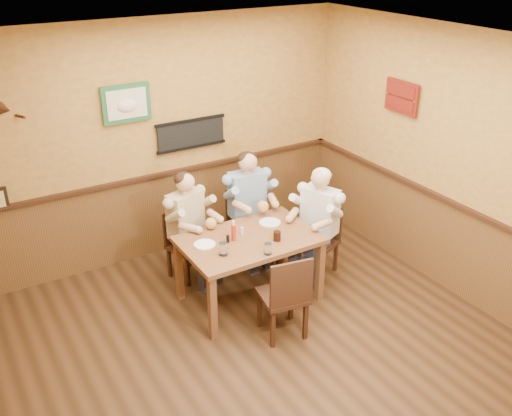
{
  "coord_description": "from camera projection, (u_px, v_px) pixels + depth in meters",
  "views": [
    {
      "loc": [
        -2.1,
        -3.43,
        3.59
      ],
      "look_at": [
        0.54,
        0.97,
        1.1
      ],
      "focal_mm": 40.0,
      "sensor_mm": 36.0,
      "label": 1
    }
  ],
  "objects": [
    {
      "name": "room",
      "position": [
        264.0,
        191.0,
        4.64
      ],
      "size": [
        5.02,
        5.03,
        2.81
      ],
      "color": "#301D0E",
      "rests_on": "ground"
    },
    {
      "name": "dining_table",
      "position": [
        249.0,
        246.0,
        5.91
      ],
      "size": [
        1.4,
        0.9,
        0.75
      ],
      "color": "brown",
      "rests_on": "ground"
    },
    {
      "name": "chair_back_left",
      "position": [
        187.0,
        245.0,
        6.43
      ],
      "size": [
        0.47,
        0.47,
        0.81
      ],
      "primitive_type": null,
      "rotation": [
        0.0,
        0.0,
        0.32
      ],
      "color": "#3A2012",
      "rests_on": "ground"
    },
    {
      "name": "chair_back_right",
      "position": [
        247.0,
        225.0,
        6.82
      ],
      "size": [
        0.43,
        0.43,
        0.85
      ],
      "primitive_type": null,
      "rotation": [
        0.0,
        0.0,
        -0.09
      ],
      "color": "#3A2012",
      "rests_on": "ground"
    },
    {
      "name": "chair_right_end",
      "position": [
        318.0,
        241.0,
        6.5
      ],
      "size": [
        0.5,
        0.5,
        0.82
      ],
      "primitive_type": null,
      "rotation": [
        0.0,
        0.0,
        -1.18
      ],
      "color": "#3A2012",
      "rests_on": "ground"
    },
    {
      "name": "chair_near_side",
      "position": [
        283.0,
        294.0,
        5.48
      ],
      "size": [
        0.49,
        0.49,
        0.91
      ],
      "primitive_type": null,
      "rotation": [
        0.0,
        0.0,
        2.97
      ],
      "color": "#3A2012",
      "rests_on": "ground"
    },
    {
      "name": "diner_tan_shirt",
      "position": [
        186.0,
        231.0,
        6.35
      ],
      "size": [
        0.68,
        0.68,
        1.16
      ],
      "primitive_type": null,
      "rotation": [
        0.0,
        0.0,
        0.32
      ],
      "color": "beige",
      "rests_on": "ground"
    },
    {
      "name": "diner_blue_polo",
      "position": [
        247.0,
        211.0,
        6.74
      ],
      "size": [
        0.61,
        0.61,
        1.22
      ],
      "primitive_type": null,
      "rotation": [
        0.0,
        0.0,
        -0.09
      ],
      "color": "#7D9DBC",
      "rests_on": "ground"
    },
    {
      "name": "diner_white_elder",
      "position": [
        319.0,
        228.0,
        6.42
      ],
      "size": [
        0.71,
        0.71,
        1.17
      ],
      "primitive_type": null,
      "rotation": [
        0.0,
        0.0,
        -1.18
      ],
      "color": "silver",
      "rests_on": "ground"
    },
    {
      "name": "water_glass_left",
      "position": [
        223.0,
        249.0,
        5.53
      ],
      "size": [
        0.11,
        0.11,
        0.13
      ],
      "primitive_type": "cylinder",
      "rotation": [
        0.0,
        0.0,
        -0.32
      ],
      "color": "white",
      "rests_on": "dining_table"
    },
    {
      "name": "water_glass_mid",
      "position": [
        268.0,
        249.0,
        5.55
      ],
      "size": [
        0.09,
        0.09,
        0.11
      ],
      "primitive_type": "cylinder",
      "rotation": [
        0.0,
        0.0,
        -0.26
      ],
      "color": "white",
      "rests_on": "dining_table"
    },
    {
      "name": "cola_tumbler",
      "position": [
        277.0,
        236.0,
        5.8
      ],
      "size": [
        0.1,
        0.1,
        0.1
      ],
      "primitive_type": "cylinder",
      "rotation": [
        0.0,
        0.0,
        0.38
      ],
      "color": "black",
      "rests_on": "dining_table"
    },
    {
      "name": "hot_sauce_bottle",
      "position": [
        234.0,
        232.0,
        5.78
      ],
      "size": [
        0.06,
        0.06,
        0.2
      ],
      "primitive_type": "cylinder",
      "rotation": [
        0.0,
        0.0,
        -0.28
      ],
      "color": "red",
      "rests_on": "dining_table"
    },
    {
      "name": "salt_shaker",
      "position": [
        242.0,
        231.0,
        5.93
      ],
      "size": [
        0.04,
        0.04,
        0.08
      ],
      "primitive_type": "cylinder",
      "rotation": [
        0.0,
        0.0,
        0.15
      ],
      "color": "silver",
      "rests_on": "dining_table"
    },
    {
      "name": "pepper_shaker",
      "position": [
        228.0,
        239.0,
        5.76
      ],
      "size": [
        0.04,
        0.04,
        0.08
      ],
      "primitive_type": "cylinder",
      "rotation": [
        0.0,
        0.0,
        -0.07
      ],
      "color": "black",
      "rests_on": "dining_table"
    },
    {
      "name": "plate_far_left",
      "position": [
        205.0,
        244.0,
        5.73
      ],
      "size": [
        0.26,
        0.26,
        0.01
      ],
      "primitive_type": "cylinder",
      "rotation": [
        0.0,
        0.0,
        -0.2
      ],
      "color": "white",
      "rests_on": "dining_table"
    },
    {
      "name": "plate_far_right",
      "position": [
        270.0,
        223.0,
        6.16
      ],
      "size": [
        0.3,
        0.3,
        0.02
      ],
      "primitive_type": "cylinder",
      "rotation": [
        0.0,
        0.0,
        0.36
      ],
      "color": "silver",
      "rests_on": "dining_table"
    }
  ]
}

